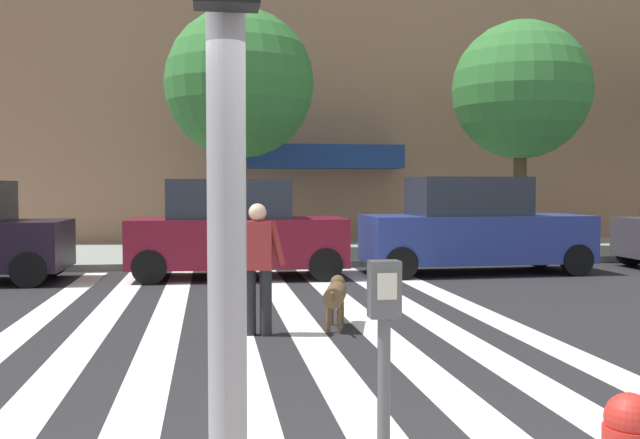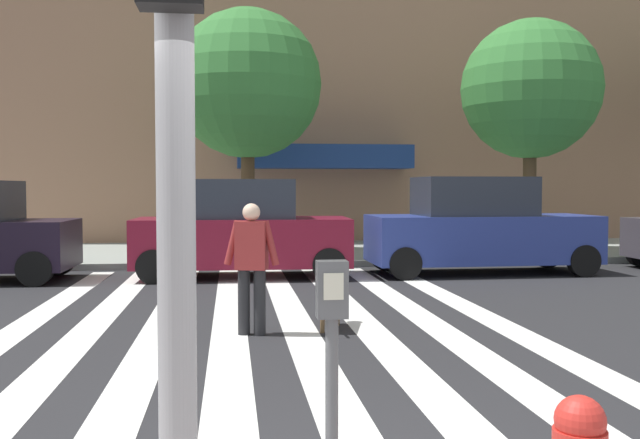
# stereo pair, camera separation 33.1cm
# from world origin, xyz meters

# --- Properties ---
(ground_plane) EXTENTS (160.00, 160.00, 0.00)m
(ground_plane) POSITION_xyz_m (0.00, 6.10, 0.00)
(ground_plane) COLOR #232326
(sidewalk_far) EXTENTS (80.00, 6.00, 0.15)m
(sidewalk_far) POSITION_xyz_m (0.00, 15.20, 0.07)
(sidewalk_far) COLOR gray
(sidewalk_far) RESTS_ON ground_plane
(crosswalk_stripes) EXTENTS (6.75, 11.60, 0.01)m
(crosswalk_stripes) POSITION_xyz_m (-0.32, 6.10, 0.00)
(crosswalk_stripes) COLOR silver
(crosswalk_stripes) RESTS_ON ground_plane
(parking_meter_third_along) EXTENTS (0.14, 0.11, 1.36)m
(parking_meter_third_along) POSITION_xyz_m (-0.29, -0.64, 1.03)
(parking_meter_third_along) COLOR #515456
(parking_meter_third_along) RESTS_ON sidewalk_near
(parked_car_behind_first) EXTENTS (4.37, 2.00, 1.99)m
(parked_car_behind_first) POSITION_xyz_m (-0.55, 10.68, 0.96)
(parked_car_behind_first) COLOR maroon
(parked_car_behind_first) RESTS_ON ground_plane
(parked_car_third_in_line) EXTENTS (4.76, 1.94, 2.05)m
(parked_car_third_in_line) POSITION_xyz_m (4.49, 10.67, 0.96)
(parked_car_third_in_line) COLOR navy
(parked_car_third_in_line) RESTS_ON ground_plane
(street_tree_nearest) EXTENTS (3.77, 3.77, 6.18)m
(street_tree_nearest) POSITION_xyz_m (-0.30, 14.35, 4.43)
(street_tree_nearest) COLOR #4C3823
(street_tree_nearest) RESTS_ON sidewalk_far
(street_tree_middle) EXTENTS (3.60, 3.60, 6.02)m
(street_tree_middle) POSITION_xyz_m (7.01, 13.90, 4.35)
(street_tree_middle) COLOR #4C3823
(street_tree_middle) RESTS_ON sidewalk_far
(pedestrian_dog_walker) EXTENTS (0.70, 0.33, 1.64)m
(pedestrian_dog_walker) POSITION_xyz_m (-0.49, 4.99, 0.93)
(pedestrian_dog_walker) COLOR black
(pedestrian_dog_walker) RESTS_ON ground_plane
(dog_on_leash) EXTENTS (0.45, 1.11, 0.65)m
(dog_on_leash) POSITION_xyz_m (0.55, 5.28, 0.44)
(dog_on_leash) COLOR brown
(dog_on_leash) RESTS_ON ground_plane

